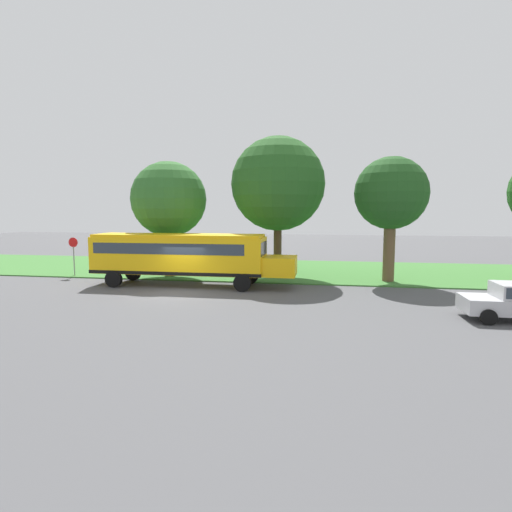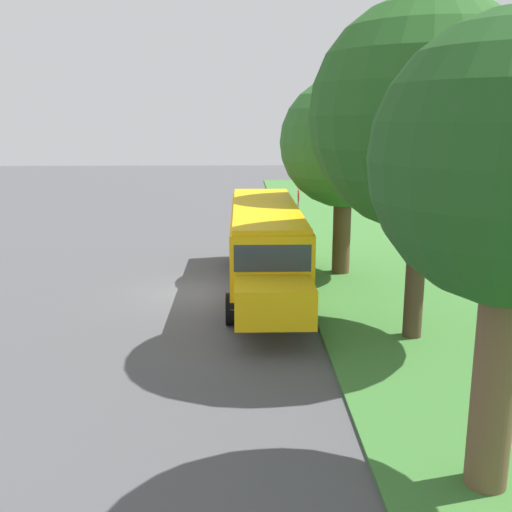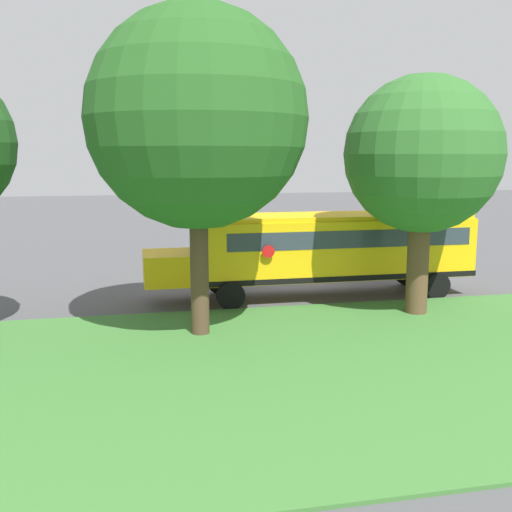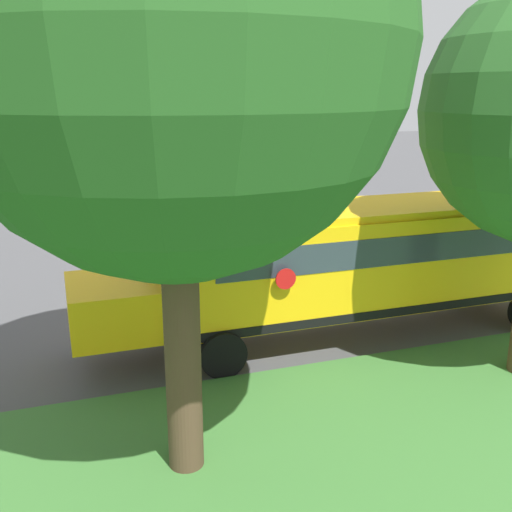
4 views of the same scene
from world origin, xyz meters
TOP-DOWN VIEW (x-y plane):
  - ground_plane at (0.00, 0.00)m, footprint 120.00×120.00m
  - grass_verge at (-10.00, 0.00)m, footprint 12.00×80.00m
  - school_bus at (-2.54, -0.48)m, footprint 2.85×12.42m
  - oak_tree_beside_bus at (-5.72, -2.72)m, footprint 5.14×5.14m
  - oak_tree_roadside_mid at (-6.73, 4.88)m, footprint 6.33×6.33m
  - oak_tree_far_end at (-5.86, 12.07)m, footprint 4.57×4.57m
  - stop_sign at (-4.60, -9.25)m, footprint 0.08×0.68m

SIDE VIEW (x-z plane):
  - ground_plane at x=0.00m, z-range 0.00..0.00m
  - grass_verge at x=-10.00m, z-range 0.00..0.08m
  - stop_sign at x=-4.60m, z-range 0.37..3.11m
  - school_bus at x=-2.54m, z-range 0.34..3.50m
  - oak_tree_beside_bus at x=-5.72m, z-range 1.34..9.29m
  - oak_tree_far_end at x=-5.86m, z-range 1.71..9.68m
  - oak_tree_roadside_mid at x=-6.73m, z-range 1.61..11.16m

